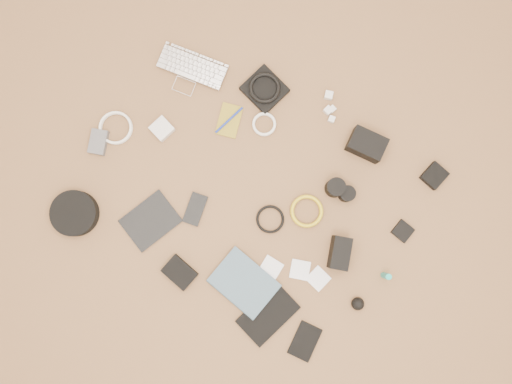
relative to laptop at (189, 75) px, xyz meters
The scene contains 34 objects.
room_shell 1.36m from the laptop, 35.27° to the right, with size 4.04×4.04×2.58m.
laptop is the anchor object (origin of this frame).
headphone_pouch 0.33m from the laptop, 18.08° to the left, with size 0.16×0.15×0.03m, color black.
headphones 0.33m from the laptop, 18.08° to the left, with size 0.13×0.13×0.02m, color black.
charger_a 0.60m from the laptop, 20.54° to the left, with size 0.03×0.03×0.03m, color silver.
charger_b 0.63m from the laptop, 11.54° to the left, with size 0.03×0.03×0.02m, color silver.
charger_c 0.61m from the laptop, 14.45° to the left, with size 0.03×0.03×0.03m, color silver.
charger_d 0.62m from the laptop, 15.40° to the left, with size 0.03×0.03×0.02m, color silver.
dslr_camera 0.80m from the laptop, ahead, with size 0.15×0.10×0.08m, color black.
lens_pouch 1.11m from the laptop, ahead, with size 0.08×0.09×0.03m, color black.
notebook_olive 0.26m from the laptop, 19.37° to the right, with size 0.09×0.14×0.01m, color olive.
pen_blue 0.26m from the laptop, 19.37° to the right, with size 0.01×0.01×0.16m, color #122598.
cable_white_a 0.38m from the laptop, ahead, with size 0.10×0.10×0.01m, color white.
lens_a 0.78m from the laptop, ahead, with size 0.08×0.08×0.08m, color black.
lens_b 0.83m from the laptop, ahead, with size 0.07×0.07×0.06m, color black.
card_reader 1.11m from the laptop, ahead, with size 0.07×0.07×0.02m, color black.
power_brick 0.26m from the laptop, 86.51° to the right, with size 0.08×0.08×0.03m, color silver.
cable_white_b 0.38m from the laptop, 114.59° to the right, with size 0.14×0.14×0.01m, color white.
cable_black 0.70m from the laptop, 31.67° to the right, with size 0.12×0.12×0.01m, color black.
cable_yellow 0.76m from the laptop, 20.45° to the right, with size 0.14×0.14×0.02m, color gold.
flash 0.97m from the laptop, 21.24° to the right, with size 0.07×0.13×0.10m, color black.
lens_cleaner 1.17m from the laptop, 17.07° to the right, with size 0.02×0.02×0.08m, color teal.
battery_charger 0.47m from the laptop, 113.75° to the right, with size 0.07×0.10×0.03m, color #525256.
tablet 0.63m from the laptop, 75.05° to the right, with size 0.17×0.21×0.01m, color black.
phone 0.57m from the laptop, 57.87° to the right, with size 0.07×0.13×0.01m, color black.
filter_case_left 0.88m from the laptop, 38.00° to the right, with size 0.08×0.08×0.01m, color silver.
filter_case_mid 0.94m from the laptop, 31.38° to the right, with size 0.08×0.08×0.01m, color silver.
filter_case_right 1.01m from the laptop, 28.71° to the right, with size 0.08×0.08×0.01m, color silver.
air_blower 1.18m from the laptop, 24.85° to the right, with size 0.05×0.05×0.05m, color black.
headphone_case 0.75m from the laptop, 99.34° to the right, with size 0.19×0.19×0.05m, color black.
drive_case 0.83m from the laptop, 63.01° to the right, with size 0.13×0.09×0.03m, color black.
paperback 0.96m from the laptop, 50.51° to the right, with size 0.19×0.25×0.02m, color #3F596B.
notebook_black_a 1.05m from the laptop, 42.56° to the right, with size 0.14×0.23×0.02m, color black.
notebook_black_b 1.20m from the laptop, 37.45° to the right, with size 0.09×0.14×0.01m, color black.
Camera 1 is at (0.12, -0.13, 2.07)m, focal length 35.00 mm.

